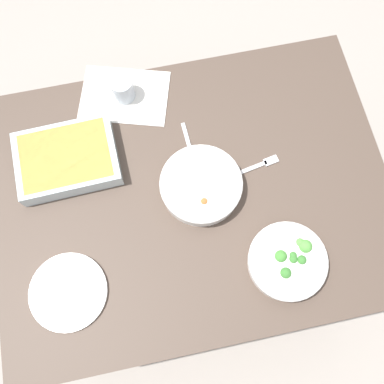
% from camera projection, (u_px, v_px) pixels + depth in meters
% --- Properties ---
extents(ground_plane, '(6.00, 6.00, 0.00)m').
position_uv_depth(ground_plane, '(192.00, 240.00, 2.00)').
color(ground_plane, '#9E9389').
extents(dining_table, '(1.20, 0.90, 0.74)m').
position_uv_depth(dining_table, '(192.00, 200.00, 1.38)').
color(dining_table, '#4C3D33').
rests_on(dining_table, ground_plane).
extents(placemat, '(0.33, 0.27, 0.00)m').
position_uv_depth(placemat, '(125.00, 96.00, 1.39)').
color(placemat, silver).
rests_on(placemat, dining_table).
extents(stew_bowl, '(0.25, 0.25, 0.06)m').
position_uv_depth(stew_bowl, '(201.00, 185.00, 1.27)').
color(stew_bowl, white).
rests_on(stew_bowl, dining_table).
extents(broccoli_bowl, '(0.22, 0.22, 0.07)m').
position_uv_depth(broccoli_bowl, '(287.00, 261.00, 1.20)').
color(broccoli_bowl, white).
rests_on(broccoli_bowl, dining_table).
extents(baking_dish, '(0.31, 0.23, 0.06)m').
position_uv_depth(baking_dish, '(67.00, 159.00, 1.29)').
color(baking_dish, silver).
rests_on(baking_dish, dining_table).
extents(drink_cup, '(0.07, 0.07, 0.08)m').
position_uv_depth(drink_cup, '(123.00, 90.00, 1.36)').
color(drink_cup, '#B2BCC6').
rests_on(drink_cup, dining_table).
extents(side_plate, '(0.22, 0.22, 0.01)m').
position_uv_depth(side_plate, '(68.00, 292.00, 1.20)').
color(side_plate, silver).
rests_on(side_plate, dining_table).
extents(spoon_by_stew, '(0.03, 0.18, 0.01)m').
position_uv_depth(spoon_by_stew, '(192.00, 155.00, 1.33)').
color(spoon_by_stew, silver).
rests_on(spoon_by_stew, dining_table).
extents(fork_on_table, '(0.18, 0.05, 0.01)m').
position_uv_depth(fork_on_table, '(256.00, 167.00, 1.32)').
color(fork_on_table, silver).
rests_on(fork_on_table, dining_table).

